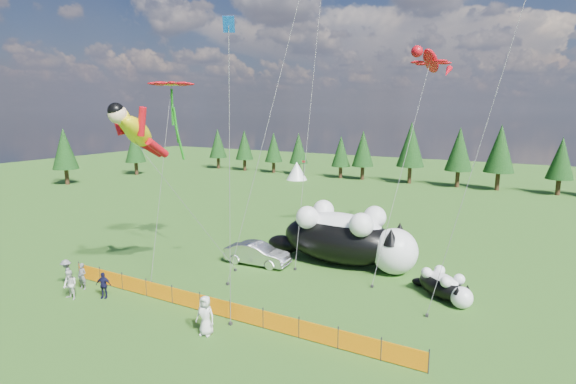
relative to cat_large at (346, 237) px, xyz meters
The scene contains 17 objects.
ground 8.58m from the cat_large, 111.11° to the right, with size 160.00×160.00×0.00m, color #0D3409.
safety_fence 11.30m from the cat_large, 105.57° to the right, with size 22.06×0.06×1.10m.
tree_line 37.39m from the cat_large, 94.62° to the left, with size 90.00×4.00×8.00m, color black, non-canonical shape.
festival_tents 33.19m from the cat_large, 76.06° to the left, with size 50.00×3.20×2.80m, color white, non-canonical shape.
cat_large is the anchor object (origin of this frame).
cat_small 7.72m from the cat_large, 20.86° to the right, with size 3.84×3.28×1.62m.
car 6.28m from the cat_large, 150.60° to the right, with size 1.62×4.64×1.53m, color silver.
spectator_a 17.06m from the cat_large, 135.68° to the right, with size 0.59×0.39×1.61m, color slate.
spectator_b 17.52m from the cat_large, 130.99° to the right, with size 0.83×0.49×1.72m, color silver.
spectator_c 15.77m from the cat_large, 129.42° to the right, with size 0.90×0.46×1.53m, color black.
spectator_d 18.04m from the cat_large, 137.55° to the right, with size 1.12×0.58×1.74m, color slate.
spectator_e 12.87m from the cat_large, 99.36° to the right, with size 0.96×0.62×1.96m, color silver.
superhero_kite 15.29m from the cat_large, 131.11° to the right, with size 5.50×7.89×12.07m.
gecko_kite 14.12m from the cat_large, 57.77° to the left, with size 2.90×12.04×16.76m.
flower_kite 15.55m from the cat_large, 151.73° to the right, with size 3.60×5.70×12.84m.
diamond_kite_c 15.95m from the cat_large, 101.30° to the right, with size 1.02×1.44×15.38m.
diamond_kite_d 17.83m from the cat_large, 134.42° to the left, with size 2.34×7.98×21.66m.
Camera 1 is at (14.13, -20.46, 10.69)m, focal length 28.00 mm.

